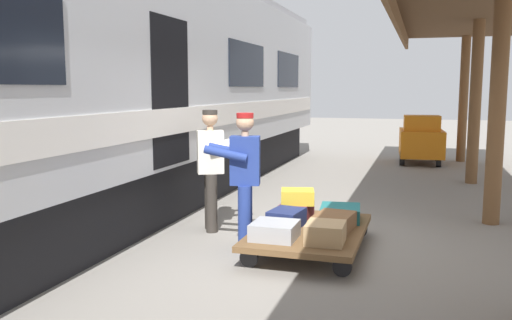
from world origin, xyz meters
The scene contains 13 objects.
ground_plane centered at (0.00, 0.00, 0.00)m, with size 60.00×60.00×0.00m, color gray.
train_car centered at (3.74, 0.00, 2.06)m, with size 3.02×19.00×4.00m.
luggage_cart centered at (0.24, 0.32, 0.24)m, with size 1.31×2.02×0.28m.
suitcase_gray_aluminum centered at (0.53, 0.88, 0.38)m, with size 0.51×0.50×0.19m, color #9EA0A5.
suitcase_teal_softside centered at (-0.06, -0.23, 0.37)m, with size 0.51×0.57×0.18m, color #1E666B.
suitcase_burgundy_valise centered at (0.53, -0.23, 0.37)m, with size 0.38×0.48×0.19m, color maroon.
suitcase_navy_fabric centered at (0.53, 0.32, 0.39)m, with size 0.37×0.48×0.22m, color navy.
suitcase_brown_leather centered at (-0.06, 0.32, 0.38)m, with size 0.43×0.62×0.20m, color brown.
suitcase_tan_vintage centered at (-0.06, 0.88, 0.39)m, with size 0.42×0.45×0.23m, color tan.
suitcase_yellow_case centered at (0.52, -0.22, 0.56)m, with size 0.43×0.38×0.19m, color gold.
porter_in_overalls centered at (1.04, 0.49, 0.93)m, with size 0.72×0.53×1.70m.
porter_by_door centered at (1.75, -0.23, 0.93)m, with size 0.74×0.62×1.70m.
baggage_tug centered at (-1.01, -8.27, 0.63)m, with size 1.21×1.77×1.30m.
Camera 1 is at (-1.06, 6.71, 2.00)m, focal length 37.86 mm.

